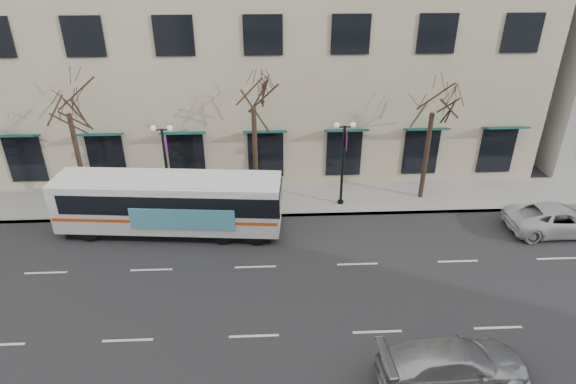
{
  "coord_description": "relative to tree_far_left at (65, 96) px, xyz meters",
  "views": [
    {
      "loc": [
        0.7,
        -16.71,
        14.1
      ],
      "look_at": [
        1.6,
        2.45,
        4.0
      ],
      "focal_mm": 30.0,
      "sensor_mm": 36.0,
      "label": 1
    }
  ],
  "objects": [
    {
      "name": "ground",
      "position": [
        10.0,
        -8.8,
        -6.7
      ],
      "size": [
        160.0,
        160.0,
        0.0
      ],
      "primitive_type": "plane",
      "color": "black",
      "rests_on": "ground"
    },
    {
      "name": "sidewalk_far",
      "position": [
        15.0,
        0.2,
        -6.62
      ],
      "size": [
        80.0,
        4.0,
        0.15
      ],
      "primitive_type": "cube",
      "color": "gray",
      "rests_on": "ground"
    },
    {
      "name": "tree_far_left",
      "position": [
        0.0,
        0.0,
        0.0
      ],
      "size": [
        3.6,
        3.6,
        8.34
      ],
      "color": "black",
      "rests_on": "ground"
    },
    {
      "name": "tree_far_mid",
      "position": [
        10.0,
        0.0,
        0.21
      ],
      "size": [
        3.6,
        3.6,
        8.55
      ],
      "color": "black",
      "rests_on": "ground"
    },
    {
      "name": "tree_far_right",
      "position": [
        20.0,
        0.0,
        -0.28
      ],
      "size": [
        3.6,
        3.6,
        8.06
      ],
      "color": "black",
      "rests_on": "ground"
    },
    {
      "name": "lamp_post_left",
      "position": [
        5.01,
        -0.6,
        -3.75
      ],
      "size": [
        1.22,
        0.45,
        5.21
      ],
      "color": "black",
      "rests_on": "ground"
    },
    {
      "name": "lamp_post_right",
      "position": [
        15.01,
        -0.6,
        -3.75
      ],
      "size": [
        1.22,
        0.45,
        5.21
      ],
      "color": "black",
      "rests_on": "ground"
    },
    {
      "name": "city_bus",
      "position": [
        5.53,
        -3.01,
        -4.94
      ],
      "size": [
        12.02,
        3.62,
        3.21
      ],
      "rotation": [
        0.0,
        0.0,
        -0.09
      ],
      "color": "silver",
      "rests_on": "ground"
    },
    {
      "name": "silver_car",
      "position": [
        17.15,
        -13.6,
        -5.91
      ],
      "size": [
        5.57,
        2.56,
        1.58
      ],
      "primitive_type": "imported",
      "rotation": [
        0.0,
        0.0,
        1.64
      ],
      "color": "#9FA1A6",
      "rests_on": "ground"
    },
    {
      "name": "white_pickup",
      "position": [
        26.29,
        -4.0,
        -5.93
      ],
      "size": [
        5.53,
        2.57,
        1.53
      ],
      "primitive_type": "imported",
      "rotation": [
        0.0,
        0.0,
        1.57
      ],
      "color": "#BABABA",
      "rests_on": "ground"
    }
  ]
}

